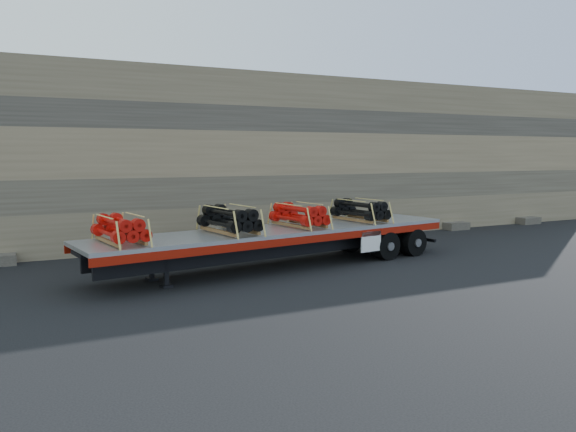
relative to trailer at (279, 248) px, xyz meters
name	(u,v)px	position (x,y,z in m)	size (l,w,h in m)	color
ground	(275,270)	(-0.28, -0.31, -0.64)	(120.00, 120.00, 0.00)	black
rock_wall	(209,158)	(-0.28, 6.19, 2.86)	(44.00, 3.00, 7.00)	#7A6B54
trailer	(279,248)	(0.00, 0.00, 0.00)	(12.78, 2.46, 1.28)	#B7B9BF
bundle_front	(120,230)	(-5.14, -0.76, 1.00)	(1.02, 2.04, 0.72)	red
bundle_midfront	(229,220)	(-1.80, -0.27, 1.03)	(1.11, 2.22, 0.79)	black
bundle_midrear	(299,216)	(0.81, 0.12, 1.01)	(1.04, 2.08, 0.74)	red
bundle_rear	(360,211)	(3.49, 0.52, 1.01)	(1.05, 2.10, 0.74)	black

